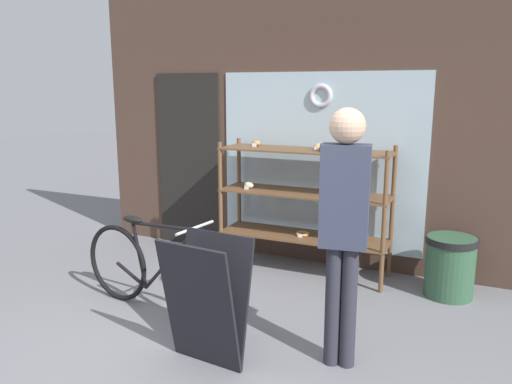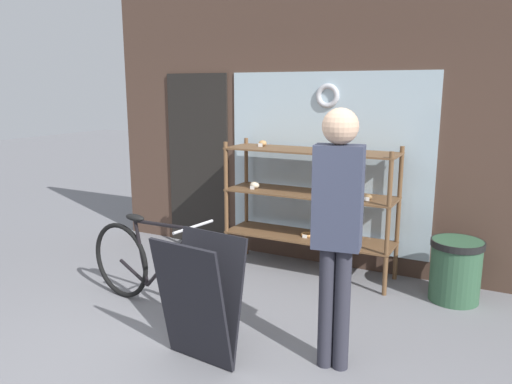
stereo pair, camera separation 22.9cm
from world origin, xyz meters
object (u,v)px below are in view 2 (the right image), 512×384
display_case (309,195)px  pedestrian (337,218)px  bicycle (158,269)px  trash_bin (456,268)px  sandwich_board (200,300)px

display_case → pedestrian: 1.85m
bicycle → trash_bin: 2.70m
display_case → pedestrian: size_ratio=0.98×
bicycle → pedestrian: bearing=2.2°
pedestrian → trash_bin: pedestrian is taller
sandwich_board → pedestrian: pedestrian is taller
display_case → trash_bin: size_ratio=3.08×
sandwich_board → bicycle: bearing=152.1°
pedestrian → sandwich_board: bearing=-166.2°
display_case → pedestrian: (0.83, -1.64, 0.25)m
pedestrian → trash_bin: bearing=59.4°
display_case → trash_bin: (1.46, -0.05, -0.53)m
display_case → bicycle: 1.74m
display_case → trash_bin: display_case is taller
sandwich_board → trash_bin: (1.50, 1.95, -0.15)m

